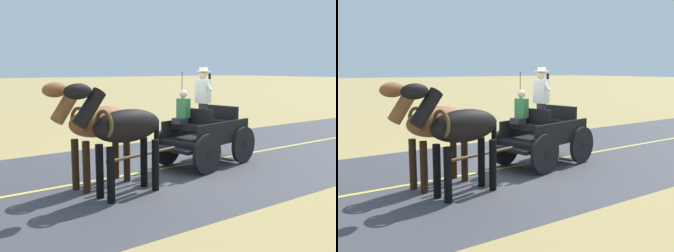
% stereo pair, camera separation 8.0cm
% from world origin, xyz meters
% --- Properties ---
extents(ground_plane, '(200.00, 200.00, 0.00)m').
position_xyz_m(ground_plane, '(0.00, 0.00, 0.00)').
color(ground_plane, tan).
extents(road_surface, '(6.56, 160.00, 0.01)m').
position_xyz_m(road_surface, '(0.00, 0.00, 0.00)').
color(road_surface, '#424247').
rests_on(road_surface, ground).
extents(road_centre_stripe, '(0.12, 160.00, 0.00)m').
position_xyz_m(road_centre_stripe, '(0.00, 0.00, 0.01)').
color(road_centre_stripe, '#DBCC4C').
rests_on(road_centre_stripe, road_surface).
extents(horse_drawn_carriage, '(1.86, 4.51, 2.50)m').
position_xyz_m(horse_drawn_carriage, '(-0.22, -0.76, 0.82)').
color(horse_drawn_carriage, black).
rests_on(horse_drawn_carriage, ground).
extents(horse_near_side, '(0.78, 2.15, 2.21)m').
position_xyz_m(horse_near_side, '(-1.23, 2.13, 1.32)').
color(horse_near_side, black).
rests_on(horse_near_side, ground).
extents(horse_off_side, '(0.93, 2.14, 2.21)m').
position_xyz_m(horse_off_side, '(-0.40, 2.30, 1.32)').
color(horse_off_side, brown).
rests_on(horse_off_side, ground).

